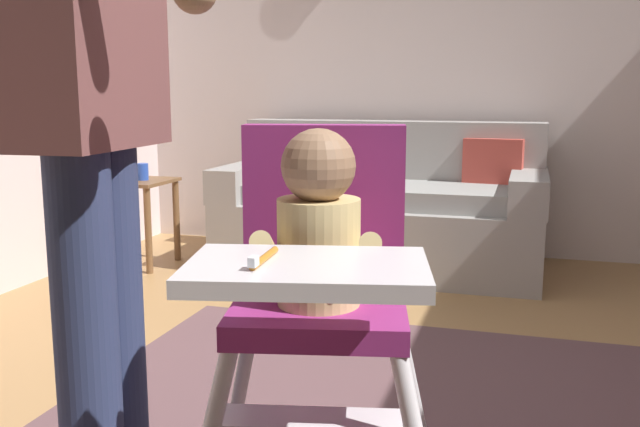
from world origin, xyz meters
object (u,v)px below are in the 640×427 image
object	(u,v)px
sippy_cup	(142,172)
side_table	(137,203)
adult_standing	(92,127)
couch	(383,212)
high_chair	(319,266)

from	to	relation	value
sippy_cup	side_table	bearing A→B (deg)	-180.00
adult_standing	sippy_cup	xyz separation A→B (m)	(-1.29, 2.37, -0.40)
couch	adult_standing	distance (m)	2.84
couch	sippy_cup	xyz separation A→B (m)	(-1.38, -0.40, 0.24)
adult_standing	side_table	size ratio (longest dim) A/B	3.28
couch	adult_standing	size ratio (longest dim) A/B	1.10
side_table	sippy_cup	size ratio (longest dim) A/B	5.20
high_chair	side_table	world-z (taller)	high_chair
adult_standing	side_table	bearing A→B (deg)	115.60
sippy_cup	adult_standing	bearing A→B (deg)	-61.32
high_chair	adult_standing	size ratio (longest dim) A/B	0.57
couch	adult_standing	xyz separation A→B (m)	(-0.09, -2.76, 0.64)
couch	high_chair	size ratio (longest dim) A/B	1.92
side_table	adult_standing	bearing A→B (deg)	-60.44
couch	sippy_cup	distance (m)	1.45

